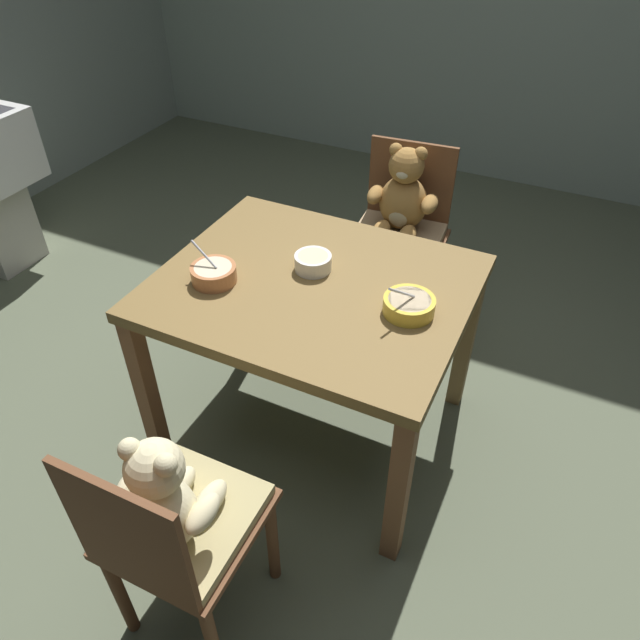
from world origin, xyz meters
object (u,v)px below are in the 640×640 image
Objects in this scene: teddy_chair_far_center at (401,214)px; porridge_bowl_yellow_near_right at (409,305)px; porridge_bowl_terracotta_near_left at (214,273)px; teddy_chair_near_front at (173,515)px; porridge_bowl_white_center at (313,262)px; dining_table at (314,304)px.

porridge_bowl_yellow_near_right is (0.31, -0.83, 0.19)m from teddy_chair_far_center.
teddy_chair_far_center is 5.37× the size of porridge_bowl_terracotta_near_left.
teddy_chair_far_center is 1.02m from porridge_bowl_terracotta_near_left.
porridge_bowl_terracotta_near_left reaches higher than teddy_chair_near_front.
porridge_bowl_yellow_near_right is at bearing 15.81° from teddy_chair_far_center.
teddy_chair_far_center reaches higher than porridge_bowl_yellow_near_right.
porridge_bowl_yellow_near_right reaches higher than porridge_bowl_white_center.
porridge_bowl_terracotta_near_left is at bearing -142.44° from porridge_bowl_white_center.
teddy_chair_near_front is at bearing -87.12° from porridge_bowl_white_center.
porridge_bowl_white_center is at bearing 2.39° from teddy_chair_near_front.
teddy_chair_near_front is 0.89m from porridge_bowl_yellow_near_right.
porridge_bowl_yellow_near_right is at bearing 10.84° from porridge_bowl_terracotta_near_left.
teddy_chair_far_center is at bearing -0.94° from teddy_chair_near_front.
porridge_bowl_white_center is (-0.03, 0.07, 0.12)m from dining_table.
teddy_chair_near_front is at bearing -89.28° from dining_table.
porridge_bowl_white_center is at bearing 167.53° from porridge_bowl_yellow_near_right.
porridge_bowl_white_center is 0.78× the size of porridge_bowl_terracotta_near_left.
porridge_bowl_terracotta_near_left reaches higher than dining_table.
porridge_bowl_yellow_near_right is at bearing -12.47° from porridge_bowl_white_center.
teddy_chair_far_center is (0.02, 0.82, -0.07)m from dining_table.
teddy_chair_near_front is 0.97× the size of teddy_chair_far_center.
teddy_chair_near_front reaches higher than porridge_bowl_white_center.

